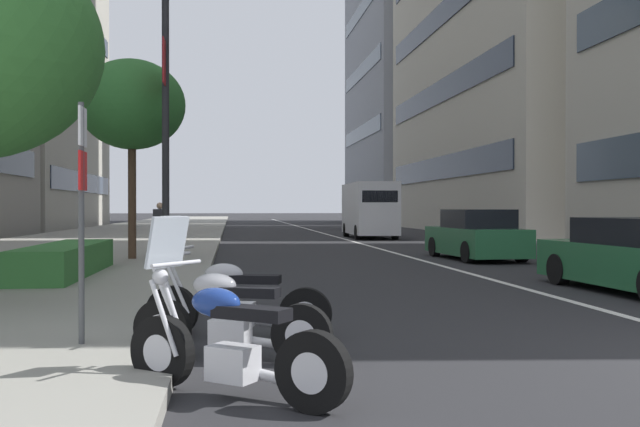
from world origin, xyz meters
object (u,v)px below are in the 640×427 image
at_px(motorcycle_nearest_camera, 226,318).
at_px(car_lead_in_lane, 476,236).
at_px(pedestrian_on_plaza, 160,226).
at_px(motorcycle_under_tarp, 229,345).
at_px(street_lamp_with_banners, 179,44).
at_px(street_tree_by_lamp_post, 132,105).
at_px(delivery_van_ahead, 369,209).
at_px(parking_sign_by_curb, 82,193).
at_px(motorcycle_by_sign_pole, 236,304).

height_order(motorcycle_nearest_camera, car_lead_in_lane, car_lead_in_lane).
bearing_deg(pedestrian_on_plaza, motorcycle_under_tarp, 14.72).
bearing_deg(car_lead_in_lane, motorcycle_under_tarp, 150.53).
relative_size(motorcycle_nearest_camera, street_lamp_with_banners, 0.22).
bearing_deg(street_tree_by_lamp_post, pedestrian_on_plaza, -6.18).
bearing_deg(motorcycle_under_tarp, street_lamp_with_banners, -47.54).
bearing_deg(street_tree_by_lamp_post, car_lead_in_lane, -87.21).
xyz_separation_m(delivery_van_ahead, street_tree_by_lamp_post, (-15.54, 9.73, 2.86)).
distance_m(parking_sign_by_curb, pedestrian_on_plaza, 15.89).
distance_m(motorcycle_by_sign_pole, street_tree_by_lamp_post, 12.38).
relative_size(delivery_van_ahead, street_lamp_with_banners, 0.63).
height_order(parking_sign_by_curb, street_tree_by_lamp_post, street_tree_by_lamp_post).
bearing_deg(delivery_van_ahead, car_lead_in_lane, -177.91).
bearing_deg(street_lamp_with_banners, motorcycle_nearest_camera, -173.37).
bearing_deg(motorcycle_by_sign_pole, parking_sign_by_curb, 42.38).
relative_size(car_lead_in_lane, parking_sign_by_curb, 1.74).
distance_m(car_lead_in_lane, pedestrian_on_plaza, 10.08).
bearing_deg(street_lamp_with_banners, motorcycle_under_tarp, -174.00).
bearing_deg(pedestrian_on_plaza, street_lamp_with_banners, 17.79).
height_order(car_lead_in_lane, parking_sign_by_curb, parking_sign_by_curb).
xyz_separation_m(motorcycle_by_sign_pole, car_lead_in_lane, (11.89, -7.22, 0.28)).
relative_size(motorcycle_under_tarp, parking_sign_by_curb, 0.72).
bearing_deg(motorcycle_nearest_camera, motorcycle_under_tarp, 112.60).
distance_m(delivery_van_ahead, street_tree_by_lamp_post, 18.56).
xyz_separation_m(motorcycle_under_tarp, car_lead_in_lane, (14.46, -7.30, 0.25)).
bearing_deg(parking_sign_by_curb, motorcycle_by_sign_pole, -61.50).
height_order(car_lead_in_lane, pedestrian_on_plaza, pedestrian_on_plaza).
xyz_separation_m(car_lead_in_lane, street_tree_by_lamp_post, (-0.49, 9.97, 3.67)).
distance_m(motorcycle_under_tarp, street_lamp_with_banners, 13.20).
bearing_deg(motorcycle_nearest_camera, pedestrian_on_plaza, -60.64).
relative_size(motorcycle_nearest_camera, car_lead_in_lane, 0.46).
relative_size(motorcycle_by_sign_pole, parking_sign_by_curb, 0.88).
distance_m(motorcycle_nearest_camera, street_tree_by_lamp_post, 13.43).
height_order(motorcycle_nearest_camera, pedestrian_on_plaza, pedestrian_on_plaza).
xyz_separation_m(delivery_van_ahead, pedestrian_on_plaza, (-11.94, 9.34, -0.56)).
relative_size(motorcycle_nearest_camera, delivery_van_ahead, 0.34).
xyz_separation_m(motorcycle_under_tarp, pedestrian_on_plaza, (17.57, 2.28, 0.50)).
xyz_separation_m(motorcycle_nearest_camera, street_tree_by_lamp_post, (12.57, 2.65, 3.93)).
relative_size(delivery_van_ahead, pedestrian_on_plaza, 3.71).
bearing_deg(street_tree_by_lamp_post, motorcycle_under_tarp, -169.17).
bearing_deg(car_lead_in_lane, street_tree_by_lamp_post, 90.09).
height_order(motorcycle_under_tarp, street_lamp_with_banners, street_lamp_with_banners).
height_order(motorcycle_by_sign_pole, street_tree_by_lamp_post, street_tree_by_lamp_post).
distance_m(motorcycle_by_sign_pole, parking_sign_by_curb, 2.20).
height_order(motorcycle_under_tarp, delivery_van_ahead, delivery_van_ahead).
height_order(motorcycle_under_tarp, motorcycle_by_sign_pole, motorcycle_under_tarp).
height_order(delivery_van_ahead, pedestrian_on_plaza, delivery_van_ahead).
relative_size(motorcycle_under_tarp, motorcycle_nearest_camera, 0.89).
height_order(motorcycle_by_sign_pole, car_lead_in_lane, car_lead_in_lane).
height_order(street_lamp_with_banners, street_tree_by_lamp_post, street_lamp_with_banners).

